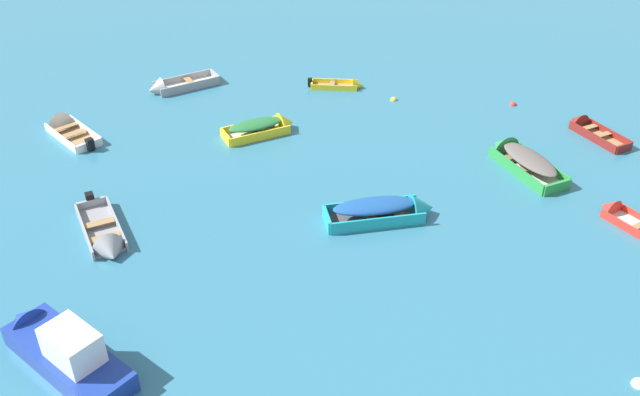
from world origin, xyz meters
The scene contains 13 objects.
rowboat_grey_outer_left centered at (-8.94, 18.81, 0.20)m, with size 2.23×4.59×1.25m.
rowboat_yellow_midfield_right centered at (4.16, 30.88, 0.15)m, with size 3.19×1.72×0.84m.
rowboat_maroon_foreground_center centered at (14.69, 22.93, 0.19)m, with size 1.90×3.69×1.02m.
rowboat_green_distant_center centered at (9.77, 20.74, 0.40)m, with size 2.34×4.70×1.42m.
rowboat_turquoise_outer_right centered at (2.53, 17.96, 0.43)m, with size 4.67×1.63×1.31m.
motor_launch_deep_blue_back_row_left centered at (-10.19, 12.78, 0.59)m, with size 4.58×5.37×2.11m.
rowboat_red_near_right centered at (11.85, 15.69, 0.16)m, with size 2.05×3.27×1.01m.
rowboat_white_near_left centered at (-11.18, 29.19, 0.19)m, with size 3.06×3.99×1.29m.
rowboat_grey_near_camera centered at (-5.66, 32.85, 0.21)m, with size 4.26×2.41×1.19m.
rowboat_yellow_back_row_right centered at (-1.17, 26.64, 0.34)m, with size 3.92×2.10×1.24m.
mooring_buoy_near_foreground centered at (7.25, 7.61, 0.00)m, with size 0.46×0.46×0.46m, color silver.
mooring_buoy_between_boats_left centered at (6.30, 28.71, 0.00)m, with size 0.36×0.36×0.36m, color yellow.
mooring_buoy_midfield centered at (12.44, 26.62, 0.00)m, with size 0.37×0.37×0.37m, color red.
Camera 1 is at (-5.82, -4.47, 16.81)m, focal length 39.10 mm.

